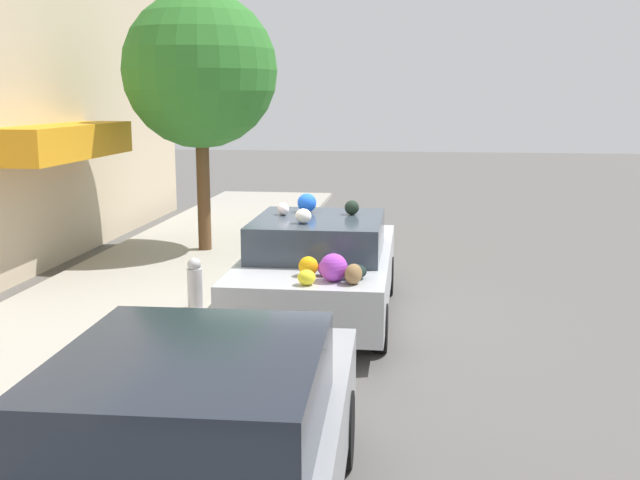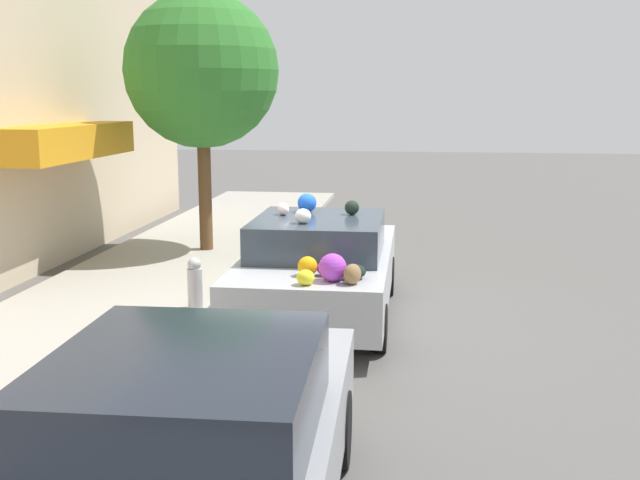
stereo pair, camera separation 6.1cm
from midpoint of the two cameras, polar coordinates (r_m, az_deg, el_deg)
ground_plane at (r=10.10m, az=-0.58°, el=-5.85°), size 60.00×60.00×0.00m
sidewalk_curb at (r=10.80m, az=-14.95°, el=-4.81°), size 24.00×3.20×0.11m
street_tree at (r=13.79m, az=-8.89°, el=12.60°), size 2.76×2.76×4.63m
fire_hydrant at (r=10.13m, az=-9.34°, el=-3.29°), size 0.20×0.20×0.70m
art_car at (r=9.86m, az=0.18°, el=-1.96°), size 4.13×1.91×1.63m
parked_car_plain at (r=4.93m, az=-9.25°, el=-15.59°), size 4.11×1.91×1.43m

